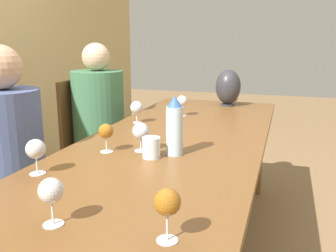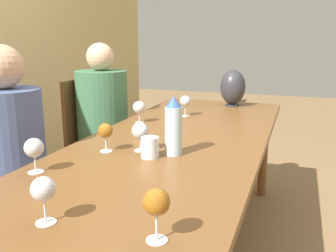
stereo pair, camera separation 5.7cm
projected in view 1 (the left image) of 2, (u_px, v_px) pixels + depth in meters
name	position (u px, v px, depth m)	size (l,w,h in m)	color
dining_table	(175.00, 151.00, 2.05)	(2.61, 0.95, 0.77)	brown
water_bottle	(175.00, 127.00, 1.73)	(0.08, 0.08, 0.28)	silver
water_tumbler	(151.00, 148.00, 1.71)	(0.08, 0.08, 0.10)	silver
vase	(228.00, 87.00, 2.98)	(0.20, 0.20, 0.29)	#2D2D33
wine_glass_0	(167.00, 203.00, 0.99)	(0.07, 0.07, 0.15)	silver
wine_glass_1	(137.00, 108.00, 2.40)	(0.08, 0.08, 0.14)	silver
wine_glass_2	(106.00, 132.00, 1.78)	(0.07, 0.07, 0.14)	silver
wine_glass_3	(182.00, 101.00, 2.60)	(0.08, 0.08, 0.14)	silver
wine_glass_4	(36.00, 150.00, 1.49)	(0.08, 0.08, 0.15)	silver
wine_glass_5	(141.00, 131.00, 1.80)	(0.08, 0.08, 0.14)	silver
wine_glass_6	(51.00, 192.00, 1.08)	(0.07, 0.07, 0.15)	silver
chair_near	(0.00, 190.00, 1.95)	(0.44, 0.44, 1.00)	brown
chair_far	(91.00, 142.00, 2.84)	(0.44, 0.44, 1.00)	brown
person_near	(12.00, 164.00, 1.89)	(0.35, 0.35, 1.28)	#2D2D38
person_far	(101.00, 125.00, 2.78)	(0.38, 0.38, 1.27)	#2D2D38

